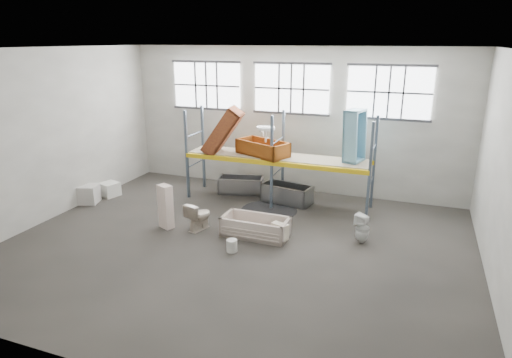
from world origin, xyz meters
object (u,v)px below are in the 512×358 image
at_px(toilet_white, 362,228).
at_px(steel_tub_left, 241,185).
at_px(toilet_beige, 199,216).
at_px(steel_tub_right, 287,193).
at_px(rust_tub_flat, 263,148).
at_px(blue_tub_upright, 355,136).
at_px(bathtub_beige, 255,226).
at_px(bucket, 232,246).
at_px(cistern_tall, 166,207).
at_px(carton_near, 87,194).

xyz_separation_m(toilet_white, steel_tub_left, (-4.56, 2.62, -0.12)).
bearing_deg(toilet_beige, steel_tub_right, -104.27).
bearing_deg(rust_tub_flat, blue_tub_upright, 4.38).
bearing_deg(steel_tub_right, bathtub_beige, -91.07).
bearing_deg(toilet_beige, steel_tub_left, -73.28).
bearing_deg(steel_tub_right, blue_tub_upright, 1.14).
distance_m(bathtub_beige, steel_tub_right, 2.87).
height_order(blue_tub_upright, bucket, blue_tub_upright).
xyz_separation_m(bathtub_beige, rust_tub_flat, (-0.75, 2.68, 1.55)).
bearing_deg(toilet_white, steel_tub_right, -112.63).
relative_size(bathtub_beige, toilet_beige, 2.23).
relative_size(toilet_white, steel_tub_left, 0.52).
relative_size(cistern_tall, blue_tub_upright, 0.80).
height_order(blue_tub_upright, carton_near, blue_tub_upright).
height_order(steel_tub_right, blue_tub_upright, blue_tub_upright).
height_order(rust_tub_flat, blue_tub_upright, blue_tub_upright).
xyz_separation_m(bathtub_beige, steel_tub_right, (0.05, 2.86, 0.03)).
bearing_deg(bucket, blue_tub_upright, 59.53).
relative_size(bathtub_beige, bucket, 5.69).
bearing_deg(rust_tub_flat, carton_near, -157.79).
relative_size(toilet_beige, carton_near, 1.17).
xyz_separation_m(toilet_white, bucket, (-3.05, -1.71, -0.24)).
height_order(toilet_beige, cistern_tall, cistern_tall).
bearing_deg(bucket, steel_tub_left, 109.29).
xyz_separation_m(cistern_tall, toilet_white, (5.42, 0.96, -0.24)).
height_order(rust_tub_flat, carton_near, rust_tub_flat).
bearing_deg(steel_tub_left, rust_tub_flat, -28.01).
distance_m(cistern_tall, carton_near, 3.66).
distance_m(steel_tub_left, steel_tub_right, 1.83).
xyz_separation_m(bathtub_beige, toilet_beige, (-1.67, -0.15, 0.14)).
distance_m(steel_tub_left, rust_tub_flat, 1.90).
bearing_deg(bathtub_beige, toilet_white, 12.74).
bearing_deg(carton_near, steel_tub_left, 31.78).
bearing_deg(toilet_white, cistern_tall, -63.19).
bearing_deg(toilet_white, blue_tub_upright, -146.85).
xyz_separation_m(bathtub_beige, blue_tub_upright, (2.14, 2.91, 2.13)).
xyz_separation_m(cistern_tall, blue_tub_upright, (4.74, 3.27, 1.76)).
distance_m(steel_tub_right, carton_near, 6.65).
distance_m(rust_tub_flat, carton_near, 6.03).
height_order(toilet_white, steel_tub_right, toilet_white).
xyz_separation_m(bathtub_beige, bucket, (-0.23, -1.12, -0.11)).
xyz_separation_m(blue_tub_upright, carton_near, (-8.29, -2.43, -2.09)).
relative_size(steel_tub_left, carton_near, 2.21).
distance_m(toilet_beige, cistern_tall, 0.99).
bearing_deg(bucket, cistern_tall, 162.50).
height_order(toilet_beige, rust_tub_flat, rust_tub_flat).
xyz_separation_m(cistern_tall, bucket, (2.38, -0.75, -0.48)).
bearing_deg(steel_tub_left, carton_near, -148.22).
xyz_separation_m(steel_tub_left, carton_near, (-4.41, -2.73, 0.02)).
relative_size(toilet_white, blue_tub_upright, 0.51).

